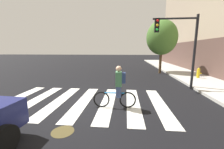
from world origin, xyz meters
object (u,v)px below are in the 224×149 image
(traffic_light_near, at_px, (180,40))
(fire_hydrant, at_px, (198,73))
(cyclist, at_px, (118,87))
(manhole_cover, at_px, (63,131))
(street_tree_near, at_px, (162,38))

(traffic_light_near, relative_size, fire_hydrant, 5.38)
(cyclist, relative_size, traffic_light_near, 0.41)
(fire_hydrant, bearing_deg, manhole_cover, -133.37)
(manhole_cover, xyz_separation_m, cyclist, (1.46, 1.83, 0.84))
(cyclist, bearing_deg, street_tree_near, 67.35)
(cyclist, height_order, traffic_light_near, traffic_light_near)
(cyclist, height_order, fire_hydrant, cyclist)
(traffic_light_near, xyz_separation_m, street_tree_near, (0.35, 5.70, 0.58))
(fire_hydrant, xyz_separation_m, street_tree_near, (-2.23, 2.86, 2.91))
(traffic_light_near, bearing_deg, cyclist, -136.89)
(fire_hydrant, bearing_deg, street_tree_near, 127.87)
(fire_hydrant, distance_m, street_tree_near, 4.65)
(manhole_cover, bearing_deg, street_tree_near, 64.26)
(traffic_light_near, distance_m, street_tree_near, 5.74)
(cyclist, bearing_deg, traffic_light_near, 43.11)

